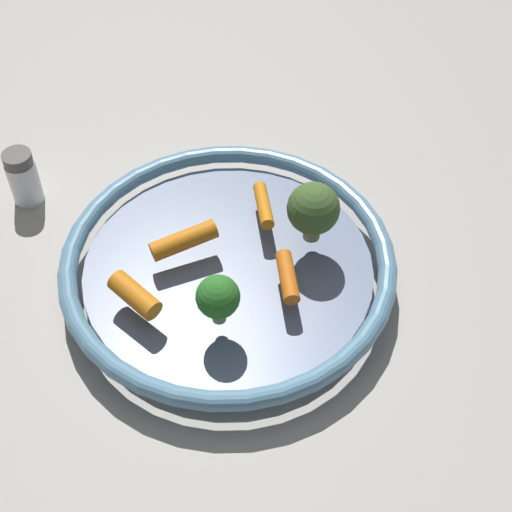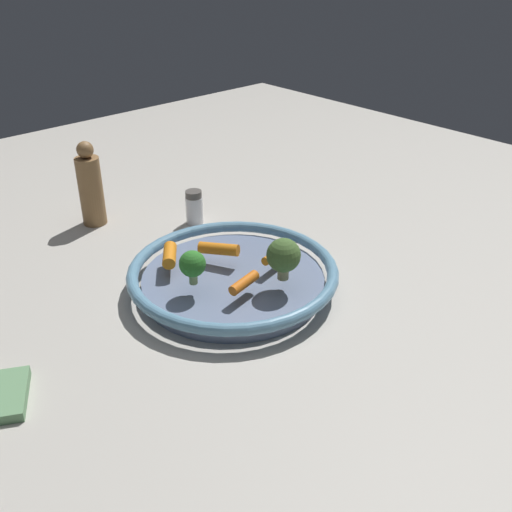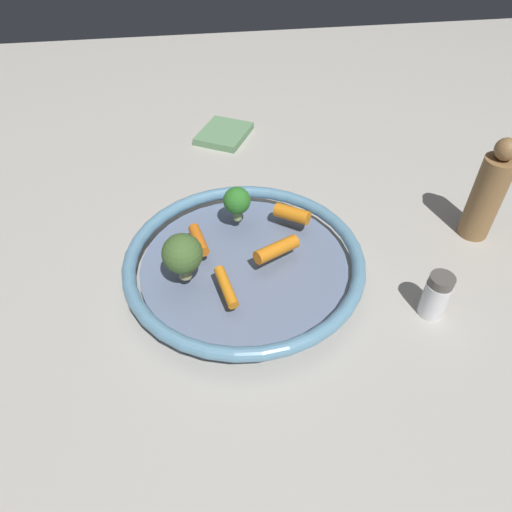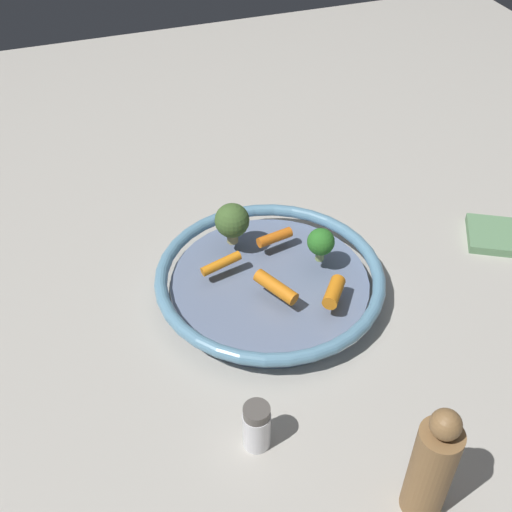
{
  "view_description": "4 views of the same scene",
  "coord_description": "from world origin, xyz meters",
  "px_view_note": "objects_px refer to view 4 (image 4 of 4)",
  "views": [
    {
      "loc": [
        -0.5,
        -0.07,
        0.63
      ],
      "look_at": [
        -0.02,
        -0.03,
        0.07
      ],
      "focal_mm": 53.96,
      "sensor_mm": 36.0,
      "label": 1
    },
    {
      "loc": [
        -0.53,
        -0.63,
        0.52
      ],
      "look_at": [
        0.03,
        -0.02,
        0.06
      ],
      "focal_mm": 41.52,
      "sensor_mm": 36.0,
      "label": 2
    },
    {
      "loc": [
        0.47,
        -0.05,
        0.49
      ],
      "look_at": [
        0.02,
        0.01,
        0.06
      ],
      "focal_mm": 32.72,
      "sensor_mm": 36.0,
      "label": 3
    },
    {
      "loc": [
        0.25,
        0.66,
        0.69
      ],
      "look_at": [
        0.02,
        0.0,
        0.08
      ],
      "focal_mm": 45.91,
      "sensor_mm": 36.0,
      "label": 4
    }
  ],
  "objects_px": {
    "broccoli_floret_edge": "(232,221)",
    "pepper_mill": "(432,467)",
    "baby_carrot_left": "(334,292)",
    "baby_carrot_center": "(275,237)",
    "salt_shaker": "(257,426)",
    "broccoli_floret_large": "(320,240)",
    "baby_carrot_right": "(276,287)",
    "baby_carrot_back": "(221,264)",
    "dish_towel": "(502,236)",
    "serving_bowl": "(270,281)"
  },
  "relations": [
    {
      "from": "baby_carrot_back",
      "to": "pepper_mill",
      "type": "height_order",
      "value": "pepper_mill"
    },
    {
      "from": "baby_carrot_back",
      "to": "salt_shaker",
      "type": "relative_size",
      "value": 0.91
    },
    {
      "from": "baby_carrot_left",
      "to": "baby_carrot_back",
      "type": "relative_size",
      "value": 0.86
    },
    {
      "from": "broccoli_floret_large",
      "to": "salt_shaker",
      "type": "relative_size",
      "value": 0.79
    },
    {
      "from": "salt_shaker",
      "to": "broccoli_floret_large",
      "type": "bearing_deg",
      "value": -126.98
    },
    {
      "from": "salt_shaker",
      "to": "dish_towel",
      "type": "distance_m",
      "value": 0.56
    },
    {
      "from": "broccoli_floret_edge",
      "to": "pepper_mill",
      "type": "distance_m",
      "value": 0.46
    },
    {
      "from": "broccoli_floret_large",
      "to": "dish_towel",
      "type": "distance_m",
      "value": 0.33
    },
    {
      "from": "broccoli_floret_large",
      "to": "dish_towel",
      "type": "height_order",
      "value": "broccoli_floret_large"
    },
    {
      "from": "dish_towel",
      "to": "salt_shaker",
      "type": "bearing_deg",
      "value": 24.35
    },
    {
      "from": "serving_bowl",
      "to": "baby_carrot_center",
      "type": "distance_m",
      "value": 0.07
    },
    {
      "from": "baby_carrot_back",
      "to": "salt_shaker",
      "type": "xyz_separation_m",
      "value": [
        0.04,
        0.27,
        -0.02
      ]
    },
    {
      "from": "baby_carrot_right",
      "to": "broccoli_floret_edge",
      "type": "distance_m",
      "value": 0.13
    },
    {
      "from": "baby_carrot_left",
      "to": "broccoli_floret_large",
      "type": "relative_size",
      "value": 0.99
    },
    {
      "from": "broccoli_floret_edge",
      "to": "dish_towel",
      "type": "distance_m",
      "value": 0.45
    },
    {
      "from": "baby_carrot_right",
      "to": "baby_carrot_back",
      "type": "bearing_deg",
      "value": -52.84
    },
    {
      "from": "broccoli_floret_edge",
      "to": "pepper_mill",
      "type": "relative_size",
      "value": 0.4
    },
    {
      "from": "serving_bowl",
      "to": "broccoli_floret_large",
      "type": "relative_size",
      "value": 6.26
    },
    {
      "from": "baby_carrot_left",
      "to": "baby_carrot_back",
      "type": "bearing_deg",
      "value": -40.79
    },
    {
      "from": "baby_carrot_center",
      "to": "dish_towel",
      "type": "relative_size",
      "value": 0.52
    },
    {
      "from": "pepper_mill",
      "to": "baby_carrot_back",
      "type": "bearing_deg",
      "value": -75.13
    },
    {
      "from": "baby_carrot_back",
      "to": "broccoli_floret_edge",
      "type": "relative_size",
      "value": 0.93
    },
    {
      "from": "baby_carrot_back",
      "to": "pepper_mill",
      "type": "relative_size",
      "value": 0.37
    },
    {
      "from": "broccoli_floret_large",
      "to": "pepper_mill",
      "type": "relative_size",
      "value": 0.32
    },
    {
      "from": "baby_carrot_back",
      "to": "broccoli_floret_large",
      "type": "distance_m",
      "value": 0.15
    },
    {
      "from": "serving_bowl",
      "to": "dish_towel",
      "type": "bearing_deg",
      "value": 178.74
    },
    {
      "from": "baby_carrot_right",
      "to": "broccoli_floret_edge",
      "type": "bearing_deg",
      "value": -79.49
    },
    {
      "from": "dish_towel",
      "to": "baby_carrot_left",
      "type": "bearing_deg",
      "value": 11.99
    },
    {
      "from": "broccoli_floret_edge",
      "to": "salt_shaker",
      "type": "relative_size",
      "value": 0.99
    },
    {
      "from": "baby_carrot_center",
      "to": "broccoli_floret_edge",
      "type": "xyz_separation_m",
      "value": [
        0.06,
        -0.02,
        0.03
      ]
    },
    {
      "from": "baby_carrot_left",
      "to": "broccoli_floret_large",
      "type": "height_order",
      "value": "broccoli_floret_large"
    },
    {
      "from": "baby_carrot_left",
      "to": "serving_bowl",
      "type": "bearing_deg",
      "value": -51.18
    },
    {
      "from": "baby_carrot_back",
      "to": "baby_carrot_center",
      "type": "distance_m",
      "value": 0.1
    },
    {
      "from": "baby_carrot_right",
      "to": "dish_towel",
      "type": "xyz_separation_m",
      "value": [
        -0.41,
        -0.04,
        -0.05
      ]
    },
    {
      "from": "baby_carrot_back",
      "to": "dish_towel",
      "type": "relative_size",
      "value": 0.57
    },
    {
      "from": "broccoli_floret_large",
      "to": "salt_shaker",
      "type": "distance_m",
      "value": 0.31
    },
    {
      "from": "baby_carrot_back",
      "to": "broccoli_floret_large",
      "type": "relative_size",
      "value": 1.15
    },
    {
      "from": "baby_carrot_left",
      "to": "pepper_mill",
      "type": "relative_size",
      "value": 0.32
    },
    {
      "from": "broccoli_floret_edge",
      "to": "salt_shaker",
      "type": "distance_m",
      "value": 0.33
    },
    {
      "from": "baby_carrot_center",
      "to": "baby_carrot_right",
      "type": "bearing_deg",
      "value": 70.38
    },
    {
      "from": "baby_carrot_left",
      "to": "broccoli_floret_edge",
      "type": "relative_size",
      "value": 0.8
    },
    {
      "from": "baby_carrot_center",
      "to": "dish_towel",
      "type": "bearing_deg",
      "value": 169.42
    },
    {
      "from": "baby_carrot_left",
      "to": "baby_carrot_center",
      "type": "bearing_deg",
      "value": -76.11
    },
    {
      "from": "baby_carrot_left",
      "to": "baby_carrot_right",
      "type": "relative_size",
      "value": 0.79
    },
    {
      "from": "baby_carrot_left",
      "to": "baby_carrot_right",
      "type": "xyz_separation_m",
      "value": [
        0.07,
        -0.04,
        -0.0
      ]
    },
    {
      "from": "baby_carrot_back",
      "to": "salt_shaker",
      "type": "bearing_deg",
      "value": 81.73
    },
    {
      "from": "baby_carrot_right",
      "to": "salt_shaker",
      "type": "xyz_separation_m",
      "value": [
        0.1,
        0.2,
        -0.02
      ]
    },
    {
      "from": "salt_shaker",
      "to": "pepper_mill",
      "type": "distance_m",
      "value": 0.2
    },
    {
      "from": "baby_carrot_right",
      "to": "pepper_mill",
      "type": "relative_size",
      "value": 0.41
    },
    {
      "from": "pepper_mill",
      "to": "dish_towel",
      "type": "distance_m",
      "value": 0.52
    }
  ]
}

